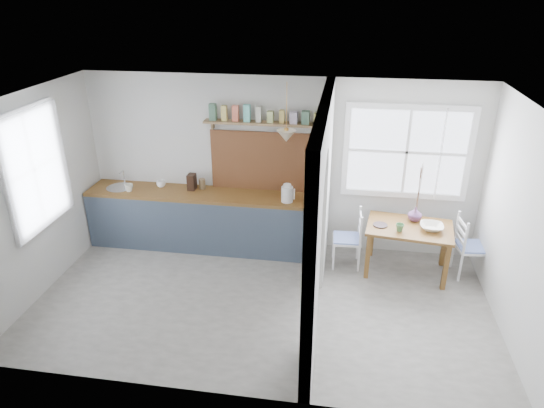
# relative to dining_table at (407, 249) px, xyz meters

# --- Properties ---
(floor) EXTENTS (5.80, 3.20, 0.01)m
(floor) POSITION_rel_dining_table_xyz_m (-1.89, -1.02, -0.36)
(floor) COLOR gray
(floor) RESTS_ON ground
(ceiling) EXTENTS (5.80, 3.20, 0.01)m
(ceiling) POSITION_rel_dining_table_xyz_m (-1.89, -1.02, 2.24)
(ceiling) COLOR beige
(ceiling) RESTS_ON walls
(walls) EXTENTS (5.81, 3.21, 2.60)m
(walls) POSITION_rel_dining_table_xyz_m (-1.89, -1.02, 0.94)
(walls) COLOR beige
(walls) RESTS_ON floor
(partition) EXTENTS (0.12, 3.20, 2.60)m
(partition) POSITION_rel_dining_table_xyz_m (-1.19, -0.96, 1.09)
(partition) COLOR beige
(partition) RESTS_ON floor
(kitchen_window) EXTENTS (0.10, 1.16, 1.50)m
(kitchen_window) POSITION_rel_dining_table_xyz_m (-4.76, -1.02, 1.29)
(kitchen_window) COLOR white
(kitchen_window) RESTS_ON walls
(nook_window) EXTENTS (1.76, 0.10, 1.30)m
(nook_window) POSITION_rel_dining_table_xyz_m (-0.09, 0.54, 1.24)
(nook_window) COLOR white
(nook_window) RESTS_ON walls
(counter) EXTENTS (3.50, 0.60, 0.90)m
(counter) POSITION_rel_dining_table_xyz_m (-3.02, 0.30, 0.10)
(counter) COLOR brown
(counter) RESTS_ON floor
(sink) EXTENTS (0.40, 0.40, 0.02)m
(sink) POSITION_rel_dining_table_xyz_m (-4.32, 0.28, 0.53)
(sink) COLOR silver
(sink) RESTS_ON counter
(backsplash) EXTENTS (1.65, 0.03, 0.90)m
(backsplash) POSITION_rel_dining_table_xyz_m (-2.10, 0.55, 0.99)
(backsplash) COLOR brown
(backsplash) RESTS_ON walls
(shelf) EXTENTS (1.75, 0.20, 0.21)m
(shelf) POSITION_rel_dining_table_xyz_m (-2.10, 0.47, 1.65)
(shelf) COLOR olive
(shelf) RESTS_ON walls
(pendant_lamp) EXTENTS (0.26, 0.26, 0.16)m
(pendant_lamp) POSITION_rel_dining_table_xyz_m (-1.74, 0.13, 1.52)
(pendant_lamp) COLOR #F0E3C0
(pendant_lamp) RESTS_ON ceiling
(utensil_rail) EXTENTS (0.02, 0.50, 0.02)m
(utensil_rail) POSITION_rel_dining_table_xyz_m (-1.28, -0.12, 1.09)
(utensil_rail) COLOR silver
(utensil_rail) RESTS_ON partition
(dining_table) EXTENTS (1.23, 0.90, 0.71)m
(dining_table) POSITION_rel_dining_table_xyz_m (0.00, 0.00, 0.00)
(dining_table) COLOR brown
(dining_table) RESTS_ON floor
(chair_left) EXTENTS (0.41, 0.41, 0.86)m
(chair_left) POSITION_rel_dining_table_xyz_m (-0.84, 0.06, 0.07)
(chair_left) COLOR white
(chair_left) RESTS_ON floor
(chair_right) EXTENTS (0.45, 0.45, 0.89)m
(chair_right) POSITION_rel_dining_table_xyz_m (0.88, 0.05, 0.09)
(chair_right) COLOR white
(chair_right) RESTS_ON floor
(kettle) EXTENTS (0.28, 0.25, 0.27)m
(kettle) POSITION_rel_dining_table_xyz_m (-1.72, 0.16, 0.68)
(kettle) COLOR white
(kettle) RESTS_ON counter
(mug_a) EXTENTS (0.15, 0.15, 0.11)m
(mug_a) POSITION_rel_dining_table_xyz_m (-4.12, 0.16, 0.60)
(mug_a) COLOR white
(mug_a) RESTS_ON counter
(mug_b) EXTENTS (0.14, 0.14, 0.11)m
(mug_b) POSITION_rel_dining_table_xyz_m (-3.70, 0.40, 0.60)
(mug_b) COLOR white
(mug_b) RESTS_ON counter
(knife_block) EXTENTS (0.11, 0.16, 0.24)m
(knife_block) POSITION_rel_dining_table_xyz_m (-3.20, 0.39, 0.66)
(knife_block) COLOR black
(knife_block) RESTS_ON counter
(jar) EXTENTS (0.11, 0.11, 0.16)m
(jar) POSITION_rel_dining_table_xyz_m (-3.06, 0.43, 0.62)
(jar) COLOR brown
(jar) RESTS_ON counter
(towel_magenta) EXTENTS (0.02, 0.03, 0.58)m
(towel_magenta) POSITION_rel_dining_table_xyz_m (-1.31, -0.03, -0.08)
(towel_magenta) COLOR #BE1F7E
(towel_magenta) RESTS_ON counter
(towel_orange) EXTENTS (0.02, 0.03, 0.54)m
(towel_orange) POSITION_rel_dining_table_xyz_m (-1.31, -0.10, -0.11)
(towel_orange) COLOR orange
(towel_orange) RESTS_ON counter
(bowl) EXTENTS (0.33, 0.33, 0.08)m
(bowl) POSITION_rel_dining_table_xyz_m (0.28, -0.04, 0.39)
(bowl) COLOR white
(bowl) RESTS_ON dining_table
(table_cup) EXTENTS (0.12, 0.12, 0.10)m
(table_cup) POSITION_rel_dining_table_xyz_m (-0.15, -0.16, 0.41)
(table_cup) COLOR #497E4B
(table_cup) RESTS_ON dining_table
(plate) EXTENTS (0.20, 0.20, 0.02)m
(plate) POSITION_rel_dining_table_xyz_m (-0.40, -0.03, 0.37)
(plate) COLOR #312325
(plate) RESTS_ON dining_table
(vase) EXTENTS (0.25, 0.25, 0.20)m
(vase) POSITION_rel_dining_table_xyz_m (0.08, 0.20, 0.46)
(vase) COLOR #633B6C
(vase) RESTS_ON dining_table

